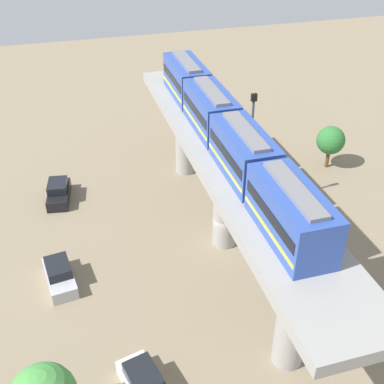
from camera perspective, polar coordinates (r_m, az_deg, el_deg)
The scene contains 7 objects.
ground_plane at distance 39.35m, azimuth 3.77°, elevation -5.90°, with size 120.00×120.00×0.00m, color #84755B.
viaduct at distance 35.65m, azimuth 4.15°, elevation 2.01°, with size 5.20×35.80×8.20m.
train at distance 34.53m, azimuth 4.02°, elevation 7.30°, with size 2.64×27.45×3.24m.
parked_car_black at distance 45.38m, azimuth -15.44°, elevation -0.05°, with size 2.41×4.42×1.76m.
parked_car_silver at distance 36.58m, azimuth -15.35°, elevation -9.43°, with size 2.34×4.40×1.76m.
tree_near_viaduct at distance 49.57m, azimuth 16.02°, elevation 5.85°, with size 2.78×2.78×4.37m.
signal_post at distance 40.08m, azimuth 6.86°, elevation 4.96°, with size 0.44×0.28×10.80m.
Camera 1 is at (-10.87, -28.36, 25.02)m, focal length 45.27 mm.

